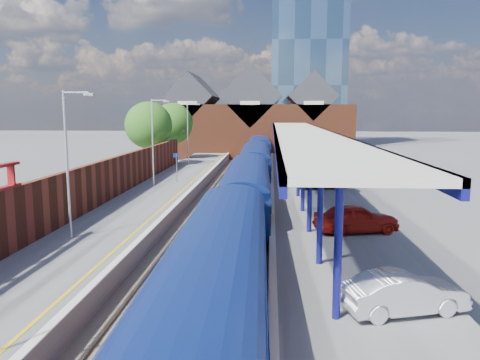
# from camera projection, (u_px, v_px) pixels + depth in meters

# --- Properties ---
(ground) EXTENTS (240.00, 240.00, 0.00)m
(ground) POSITION_uv_depth(u_px,v_px,m) (240.00, 184.00, 45.84)
(ground) COLOR #5B5B5E
(ground) RESTS_ON ground
(ballast_bed) EXTENTS (6.00, 76.00, 0.06)m
(ballast_bed) POSITION_uv_depth(u_px,v_px,m) (231.00, 203.00, 35.96)
(ballast_bed) COLOR #473D33
(ballast_bed) RESTS_ON ground
(rails) EXTENTS (4.51, 76.00, 0.14)m
(rails) POSITION_uv_depth(u_px,v_px,m) (231.00, 202.00, 35.95)
(rails) COLOR slate
(rails) RESTS_ON ground
(left_platform) EXTENTS (5.00, 76.00, 1.00)m
(left_platform) POSITION_uv_depth(u_px,v_px,m) (160.00, 196.00, 36.25)
(left_platform) COLOR #565659
(left_platform) RESTS_ON ground
(right_platform) EXTENTS (6.00, 76.00, 1.00)m
(right_platform) POSITION_uv_depth(u_px,v_px,m) (310.00, 198.00, 35.50)
(right_platform) COLOR #565659
(right_platform) RESTS_ON ground
(coping_left) EXTENTS (0.30, 76.00, 0.05)m
(coping_left) POSITION_uv_depth(u_px,v_px,m) (190.00, 190.00, 36.02)
(coping_left) COLOR silver
(coping_left) RESTS_ON left_platform
(coping_right) EXTENTS (0.30, 76.00, 0.05)m
(coping_right) POSITION_uv_depth(u_px,v_px,m) (272.00, 191.00, 35.61)
(coping_right) COLOR silver
(coping_right) RESTS_ON right_platform
(yellow_line) EXTENTS (0.14, 76.00, 0.01)m
(yellow_line) POSITION_uv_depth(u_px,v_px,m) (183.00, 190.00, 36.07)
(yellow_line) COLOR yellow
(yellow_line) RESTS_ON left_platform
(train) EXTENTS (3.14, 65.95, 3.45)m
(train) POSITION_uv_depth(u_px,v_px,m) (252.00, 171.00, 38.54)
(train) COLOR #0C1B55
(train) RESTS_ON ground
(canopy) EXTENTS (4.50, 52.00, 4.48)m
(canopy) POSITION_uv_depth(u_px,v_px,m) (302.00, 134.00, 36.76)
(canopy) COLOR navy
(canopy) RESTS_ON right_platform
(lamp_post_b) EXTENTS (1.48, 0.18, 7.00)m
(lamp_post_b) POSITION_uv_depth(u_px,v_px,m) (70.00, 155.00, 21.84)
(lamp_post_b) COLOR #A5A8AA
(lamp_post_b) RESTS_ON left_platform
(lamp_post_c) EXTENTS (1.48, 0.18, 7.00)m
(lamp_post_c) POSITION_uv_depth(u_px,v_px,m) (154.00, 137.00, 37.63)
(lamp_post_c) COLOR #A5A8AA
(lamp_post_c) RESTS_ON left_platform
(lamp_post_d) EXTENTS (1.48, 0.18, 7.00)m
(lamp_post_d) POSITION_uv_depth(u_px,v_px,m) (189.00, 129.00, 53.42)
(lamp_post_d) COLOR #A5A8AA
(lamp_post_d) RESTS_ON left_platform
(platform_sign) EXTENTS (0.55, 0.08, 2.50)m
(platform_sign) POSITION_uv_depth(u_px,v_px,m) (177.00, 163.00, 39.85)
(platform_sign) COLOR #A5A8AA
(platform_sign) RESTS_ON left_platform
(brick_wall) EXTENTS (0.35, 50.00, 3.86)m
(brick_wall) POSITION_uv_depth(u_px,v_px,m) (96.00, 184.00, 29.76)
(brick_wall) COLOR #632C1A
(brick_wall) RESTS_ON left_platform
(station_building) EXTENTS (30.00, 12.12, 13.78)m
(station_building) POSITION_uv_depth(u_px,v_px,m) (252.00, 121.00, 72.68)
(station_building) COLOR #632C1A
(station_building) RESTS_ON ground
(glass_tower) EXTENTS (14.20, 14.20, 40.30)m
(glass_tower) POSITION_uv_depth(u_px,v_px,m) (308.00, 43.00, 91.58)
(glass_tower) COLOR #415C70
(glass_tower) RESTS_ON ground
(tree_near) EXTENTS (5.20, 5.20, 8.10)m
(tree_near) POSITION_uv_depth(u_px,v_px,m) (150.00, 127.00, 51.56)
(tree_near) COLOR #382314
(tree_near) RESTS_ON ground
(tree_far) EXTENTS (5.20, 5.20, 8.10)m
(tree_far) POSITION_uv_depth(u_px,v_px,m) (174.00, 124.00, 59.40)
(tree_far) COLOR #382314
(tree_far) RESTS_ON ground
(parked_car_red) EXTENTS (4.47, 2.56, 1.43)m
(parked_car_red) POSITION_uv_depth(u_px,v_px,m) (356.00, 218.00, 23.44)
(parked_car_red) COLOR #9F160D
(parked_car_red) RESTS_ON right_platform
(parked_car_silver) EXTENTS (3.99, 2.32, 1.24)m
(parked_car_silver) POSITION_uv_depth(u_px,v_px,m) (404.00, 293.00, 14.05)
(parked_car_silver) COLOR silver
(parked_car_silver) RESTS_ON right_platform
(parked_car_dark) EXTENTS (4.59, 2.65, 1.25)m
(parked_car_dark) POSITION_uv_depth(u_px,v_px,m) (322.00, 181.00, 36.71)
(parked_car_dark) COLOR black
(parked_car_dark) RESTS_ON right_platform
(parked_car_blue) EXTENTS (4.68, 3.01, 1.20)m
(parked_car_blue) POSITION_uv_depth(u_px,v_px,m) (329.00, 174.00, 40.48)
(parked_car_blue) COLOR navy
(parked_car_blue) RESTS_ON right_platform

